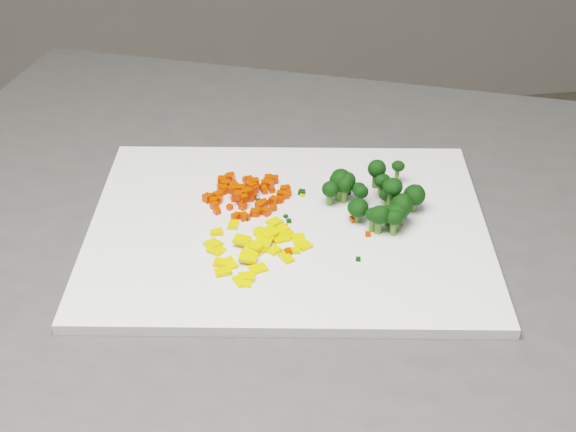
{
  "coord_description": "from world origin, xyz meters",
  "views": [
    {
      "loc": [
        -0.45,
        -0.74,
        1.41
      ],
      "look_at": [
        -0.35,
        -0.04,
        0.92
      ],
      "focal_mm": 50.0,
      "sensor_mm": 36.0,
      "label": 1
    }
  ],
  "objects": [
    {
      "name": "carrot_cube_23",
      "position": [
        -0.38,
        0.02,
        0.91
      ],
      "size": [
        0.01,
        0.01,
        0.01
      ],
      "primitive_type": "cube",
      "rotation": [
        0.0,
        0.0,
        0.11
      ],
      "color": "red",
      "rests_on": "carrot_pile"
    },
    {
      "name": "pepper_chunk_18",
      "position": [
        -0.43,
        -0.08,
        0.91
      ],
      "size": [
        0.02,
        0.02,
        0.01
      ],
      "primitive_type": "cube",
      "rotation": [
        0.13,
        -0.12,
        2.45
      ],
      "color": "yellow",
      "rests_on": "pepper_pile"
    },
    {
      "name": "stray_bit_6",
      "position": [
        -0.39,
        -0.02,
        0.91
      ],
      "size": [
        0.01,
        0.01,
        0.01
      ],
      "primitive_type": "cube",
      "rotation": [
        0.0,
        0.0,
        1.0
      ],
      "color": "black",
      "rests_on": "cutting_board"
    },
    {
      "name": "carrot_cube_2",
      "position": [
        -0.35,
        0.0,
        0.91
      ],
      "size": [
        0.01,
        0.01,
        0.01
      ],
      "primitive_type": "cube",
      "rotation": [
        0.0,
        0.0,
        1.36
      ],
      "color": "red",
      "rests_on": "carrot_pile"
    },
    {
      "name": "carrot_cube_24",
      "position": [
        -0.42,
        0.01,
        0.92
      ],
      "size": [
        0.01,
        0.01,
        0.01
      ],
      "primitive_type": "cube",
      "rotation": [
        0.0,
        0.0,
        2.76
      ],
      "color": "red",
      "rests_on": "carrot_pile"
    },
    {
      "name": "carrot_cube_62",
      "position": [
        -0.34,
        0.02,
        0.92
      ],
      "size": [
        0.01,
        0.01,
        0.01
      ],
      "primitive_type": "cube",
      "rotation": [
        0.0,
        0.0,
        2.81
      ],
      "color": "red",
      "rests_on": "carrot_pile"
    },
    {
      "name": "carrot_cube_22",
      "position": [
        -0.38,
        0.03,
        0.92
      ],
      "size": [
        0.01,
        0.01,
        0.01
      ],
      "primitive_type": "cube",
      "rotation": [
        0.0,
        0.0,
        1.66
      ],
      "color": "red",
      "rests_on": "carrot_pile"
    },
    {
      "name": "stray_bit_1",
      "position": [
        -0.37,
        0.01,
        0.91
      ],
      "size": [
        0.01,
        0.01,
        0.0
      ],
      "primitive_type": "cube",
      "rotation": [
        0.0,
        0.0,
        1.75
      ],
      "color": "black",
      "rests_on": "cutting_board"
    },
    {
      "name": "pepper_chunk_8",
      "position": [
        -0.34,
        -0.08,
        0.91
      ],
      "size": [
        0.02,
        0.02,
        0.01
      ],
      "primitive_type": "cube",
      "rotation": [
        0.06,
        0.1,
        0.49
      ],
      "color": "yellow",
      "rests_on": "pepper_pile"
    },
    {
      "name": "carrot_cube_5",
      "position": [
        -0.41,
        0.04,
        0.91
      ],
      "size": [
        0.01,
        0.01,
        0.01
      ],
      "primitive_type": "cube",
      "rotation": [
        0.0,
        0.0,
        2.7
      ],
      "color": "red",
      "rests_on": "carrot_pile"
    },
    {
      "name": "pepper_chunk_32",
      "position": [
        -0.4,
        -0.13,
        0.91
      ],
      "size": [
        0.02,
        0.02,
        0.01
      ],
      "primitive_type": "cube",
      "rotation": [
        -0.09,
        0.03,
        1.4
      ],
      "color": "yellow",
      "rests_on": "pepper_pile"
    },
    {
      "name": "carrot_cube_13",
      "position": [
        -0.39,
        0.02,
        0.92
      ],
      "size": [
        0.01,
        0.01,
        0.01
      ],
      "primitive_type": "cube",
      "rotation": [
        0.0,
        0.0,
        2.28
      ],
      "color": "red",
      "rests_on": "carrot_pile"
    },
    {
      "name": "broccoli_floret_10",
      "position": [
        -0.28,
        0.0,
        0.93
      ],
      "size": [
        0.03,
        0.03,
        0.03
      ],
      "primitive_type": null,
      "color": "black",
      "rests_on": "broccoli_pile"
    },
    {
      "name": "pepper_chunk_31",
      "position": [
        -0.35,
        -0.06,
        0.91
      ],
      "size": [
        0.02,
        0.02,
        0.01
      ],
      "primitive_type": "cube",
      "rotation": [
        0.13,
        0.07,
        0.85
      ],
      "color": "yellow",
      "rests_on": "pepper_pile"
    },
    {
      "name": "carrot_cube_43",
      "position": [
        -0.39,
        0.01,
        0.92
      ],
      "size": [
        0.01,
        0.01,
        0.01
      ],
      "primitive_type": "cube",
      "rotation": [
        0.0,
        0.0,
        2.58
      ],
      "color": "red",
      "rests_on": "carrot_pile"
    },
    {
      "name": "carrot_cube_60",
      "position": [
        -0.37,
        -0.01,
        0.92
      ],
      "size": [
        0.01,
        0.01,
        0.01
      ],
      "primitive_type": "cube",
      "rotation": [
        0.0,
        0.0,
        2.3
      ],
      "color": "red",
      "rests_on": "carrot_pile"
    },
    {
      "name": "carrot_cube_10",
      "position": [
        -0.4,
        0.02,
        0.92
      ],
      "size": [
        0.01,
        0.01,
        0.01
      ],
      "primitive_type": "cube",
      "rotation": [
        0.0,
        0.0,
        1.36
      ],
      "color": "red",
      "rests_on": "carrot_pile"
    },
    {
      "name": "carrot_cube_53",
      "position": [
        -0.35,
        0.01,
        0.92
      ],
      "size": [
        0.01,
        0.01,
        0.01
      ],
      "primitive_type": "cube",
      "rotation": [
        0.0,
        0.0,
        1.31
      ],
      "color": "red",
      "rests_on": "carrot_pile"
    },
    {
      "name": "pepper_chunk_19",
      "position": [
        -0.4,
        -0.07,
        0.92
      ],
      "size": [
        0.02,
        0.02,
        0.01
      ],
      "primitive_type": "cube",
      "rotation": [
        0.06,
        0.05,
        1.13
      ],
      "color": "yellow",
      "rests_on": "pepper_pile"
    },
    {
      "name": "stray_bit_11",
      "position": [
        -0.35,
        -0.03,
        0.91
      ],
      "size": [
        0.01,
        0.01,
        0.0
      ],
      "primitive_type": "cube",
      "rotation": [
        0.0,
        0.0,
        0.88
      ],
      "color": "black",
      "rests_on": "cutting_board"
    },
    {
      "name": "stray_bit_9",
      "position": [
        -0.29,
        -0.11,
        0.91
      ],
      "size": [
        0.01,
        0.01,
        0.0
      ],
      "primitive_type": "cube",
      "rotation": [
        0.0,
        0.0,
        2.87
      ],
      "color": "black",
      "rests_on": "cutting_board"
    },
    {
      "name": "broccoli_floret_16",
      "position": [
        -0.24,
        -0.0,
        0.94
      ],
      "size": [
        0.03,
        0.03,
        0.03
      ],
      "primitive_type": null,
      "color": "black",
      "rests_on": "broccoli_pile"
    },
    {
      "name": "carrot_cube_3",
      "position": [
        -0.39,
        -0.02,
        0.92
      ],
      "size": [
        0.01,
        0.01,
        0.01
      ],
      "primitive_type": "cube",
      "rotation": [
        0.0,
        0.0,
        0.26
      ],
      "color": "red",
      "rests_on": "carrot_pile"
    },
    {
      "name": "carrot_cube_72",
      "position": [
        -0.38,
        -0.02,
        0.91
      ],
      "size": [
        0.01,
        0.01,
        0.01
      ],
      "primitive_type": "cube",
      "rotation": [
        0.0,
        0.0,
        0.9
      ],
      "color": "red",
      "rests_on": "carrot_pile"
    },
    {
      "name": "carrot_cube_75",
      "position": [
        -0.35,
        0.0,
        0.91
      ],
      "size": [
        0.01,
        0.01,
        0.01
      ],
      "primitive_type": "cube",
      "rotation": [
        0.0,
        0.0,
        1.06
      ],
      "color": "red",
      "rests_on": "carrot_pile"
    },
    {
      "name": "carrot_cube_56",
      "position": [
        -0.4,
        0.06,
        0.92
      ],
      "size": [
        0.01,
        0.01,
        0.01
      ],
      "primitive_type": "cube",
      "rotation": [
        0.0,
        0.0,
        2.77
      ],
      "color": "red",
      "rests_on": "carrot_pile"
    },
    {
      "name": "carrot_cube_18",
      "position": [
        -0.39,
        0.02,
        0.92
      ],
      "size": [
        0.01,
        0.01,
        0.01
      ],
      "primitive_type": "cube",
      "rotation": [
        0.0,
        0.0,
        2.86
      ],
      "color": "red",
      "rests_on": "carrot_pile"
    },
    {
      "name": "stray_bit_14",
      "position": [
        -0.32,
        0.01,
        0.91
      ],
      "size": [
        0.01,
        0.01,
        0.0
      ],
      "primitive_type": "cube",
      "rotation": [
        0.0,
        0.0,
        0.51
      ],
      "color": "yellow",
      "rests_on": "cutting_board"
    },
    {
      "name": "carrot_cube_19",
      "position": [
        -0.36,
        0.02,
        0.91
      ],
      "size": [
        0.01,
        0.01,
        0.01
      ],
      "primitive_type": "cube",
      "rotation": [
        0.0,
        0.0,
        0.05
      ],
      "color": "red",
      "rests_on": "carrot_pile"
    },
    {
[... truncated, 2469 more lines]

